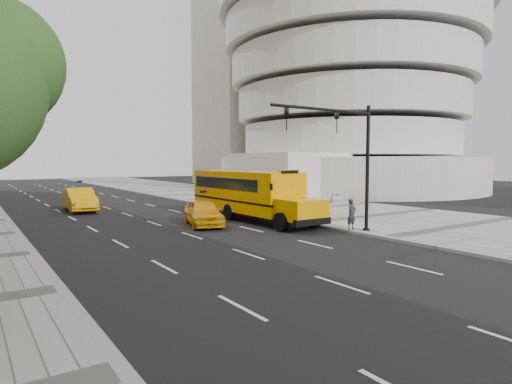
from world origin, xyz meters
TOP-DOWN VIEW (x-y plane):
  - ground at (0.00, 0.00)m, footprint 140.00×140.00m
  - sidewalk_museum at (12.00, 0.00)m, footprint 12.00×140.00m
  - curb_museum at (6.00, 0.00)m, footprint 0.30×140.00m
  - curb_far at (-8.00, 0.00)m, footprint 0.30×140.00m
  - guggenheim at (29.37, 18.51)m, footprint 33.20×42.20m
  - school_bus at (4.50, -1.57)m, footprint 2.96×11.56m
  - taxi_near at (1.01, -2.38)m, footprint 2.95×4.70m
  - taxi_far at (-3.21, 8.78)m, footprint 2.06×5.17m
  - pedestrian at (6.20, -8.72)m, footprint 0.60×0.42m
  - traffic_signal at (5.19, -9.35)m, footprint 6.18×0.36m

SIDE VIEW (x-z plane):
  - ground at x=0.00m, z-range 0.00..0.00m
  - sidewalk_museum at x=12.00m, z-range 0.00..0.15m
  - curb_museum at x=6.00m, z-range 0.00..0.15m
  - curb_far at x=-8.00m, z-range 0.00..0.15m
  - taxi_near at x=1.01m, z-range 0.00..1.49m
  - taxi_far at x=-3.21m, z-range 0.00..1.67m
  - pedestrian at x=6.20m, z-range 0.15..1.73m
  - school_bus at x=4.50m, z-range 0.17..3.36m
  - traffic_signal at x=5.19m, z-range 0.89..7.29m
  - guggenheim at x=29.37m, z-range -3.92..31.08m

